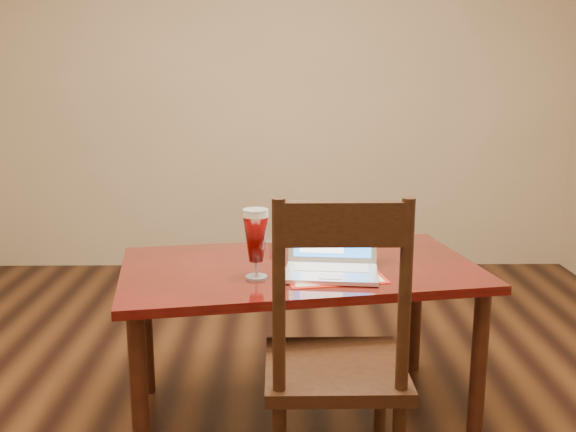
{
  "coord_description": "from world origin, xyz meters",
  "views": [
    {
      "loc": [
        0.07,
        -2.29,
        1.45
      ],
      "look_at": [
        0.1,
        0.27,
        0.88
      ],
      "focal_mm": 40.0,
      "sensor_mm": 36.0,
      "label": 1
    }
  ],
  "objects": [
    {
      "name": "dining_chair",
      "position": [
        0.25,
        -0.33,
        0.52
      ],
      "size": [
        0.47,
        0.45,
        1.1
      ],
      "rotation": [
        0.0,
        0.0,
        0.01
      ],
      "color": "#311C0D",
      "rests_on": "ground"
    },
    {
      "name": "dining_table",
      "position": [
        0.15,
        0.24,
        0.61
      ],
      "size": [
        1.56,
        1.05,
        0.95
      ],
      "rotation": [
        0.0,
        0.0,
        0.17
      ],
      "color": "#510B0A",
      "rests_on": "ground"
    }
  ]
}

